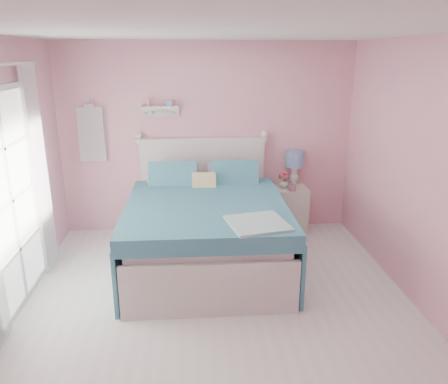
{
  "coord_description": "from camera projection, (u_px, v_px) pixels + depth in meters",
  "views": [
    {
      "loc": [
        -0.23,
        -3.71,
        2.44
      ],
      "look_at": [
        0.15,
        1.2,
        0.87
      ],
      "focal_mm": 35.0,
      "sensor_mm": 36.0,
      "label": 1
    }
  ],
  "objects": [
    {
      "name": "floor",
      "position": [
        218.0,
        313.0,
        4.28
      ],
      "size": [
        4.5,
        4.5,
        0.0
      ],
      "primitive_type": "plane",
      "color": "silver",
      "rests_on": "ground"
    },
    {
      "name": "room_shell",
      "position": [
        218.0,
        156.0,
        3.8
      ],
      "size": [
        4.5,
        4.5,
        4.5
      ],
      "color": "pink",
      "rests_on": "floor"
    },
    {
      "name": "bed",
      "position": [
        206.0,
        230.0,
        5.19
      ],
      "size": [
        1.81,
        2.3,
        1.33
      ],
      "rotation": [
        0.0,
        0.0,
        -0.01
      ],
      "color": "silver",
      "rests_on": "floor"
    },
    {
      "name": "nightstand",
      "position": [
        290.0,
        209.0,
        6.17
      ],
      "size": [
        0.45,
        0.44,
        0.65
      ],
      "color": "beige",
      "rests_on": "floor"
    },
    {
      "name": "table_lamp",
      "position": [
        295.0,
        161.0,
        6.07
      ],
      "size": [
        0.25,
        0.25,
        0.5
      ],
      "color": "white",
      "rests_on": "nightstand"
    },
    {
      "name": "vase",
      "position": [
        284.0,
        183.0,
        6.04
      ],
      "size": [
        0.16,
        0.16,
        0.14
      ],
      "primitive_type": "imported",
      "rotation": [
        0.0,
        0.0,
        0.27
      ],
      "color": "silver",
      "rests_on": "nightstand"
    },
    {
      "name": "teacup",
      "position": [
        292.0,
        188.0,
        5.92
      ],
      "size": [
        0.14,
        0.14,
        0.09
      ],
      "primitive_type": "imported",
      "rotation": [
        0.0,
        0.0,
        -0.26
      ],
      "color": "#C9869E",
      "rests_on": "nightstand"
    },
    {
      "name": "roses",
      "position": [
        284.0,
        175.0,
        6.01
      ],
      "size": [
        0.14,
        0.11,
        0.12
      ],
      "color": "#C1425A",
      "rests_on": "vase"
    },
    {
      "name": "wall_shelf",
      "position": [
        160.0,
        109.0,
        5.79
      ],
      "size": [
        0.5,
        0.15,
        0.25
      ],
      "color": "silver",
      "rests_on": "room_shell"
    },
    {
      "name": "hanging_dress",
      "position": [
        91.0,
        135.0,
        5.81
      ],
      "size": [
        0.34,
        0.03,
        0.72
      ],
      "primitive_type": "cube",
      "color": "white",
      "rests_on": "room_shell"
    },
    {
      "name": "french_door",
      "position": [
        11.0,
        202.0,
        4.19
      ],
      "size": [
        0.04,
        1.32,
        2.16
      ],
      "color": "silver",
      "rests_on": "floor"
    },
    {
      "name": "curtain_far",
      "position": [
        40.0,
        171.0,
        4.87
      ],
      "size": [
        0.04,
        0.4,
        2.32
      ],
      "primitive_type": "cube",
      "color": "white",
      "rests_on": "floor"
    }
  ]
}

